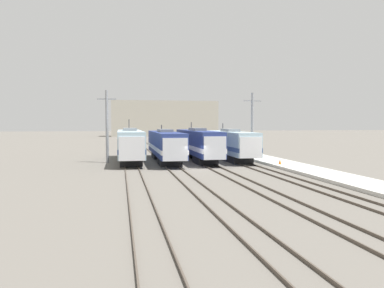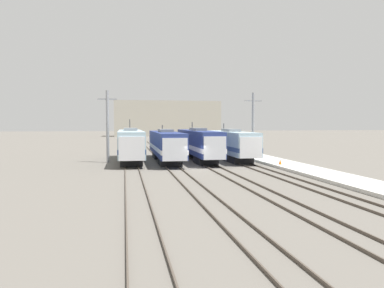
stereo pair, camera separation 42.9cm
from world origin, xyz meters
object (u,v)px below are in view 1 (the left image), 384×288
Objects in this scene: locomotive_center_right at (198,144)px; catenary_tower_right at (252,125)px; traffic_cone at (280,162)px; locomotive_far_left at (130,145)px; locomotive_far_right at (231,144)px; catenary_tower_left at (107,125)px; locomotive_center_left at (165,145)px.

locomotive_center_right is 2.14× the size of catenary_tower_right.
locomotive_center_right is 11.91m from traffic_cone.
locomotive_far_left is 1.04× the size of locomotive_far_right.
catenary_tower_left reaches higher than locomotive_far_right.
locomotive_center_right is at bearing 2.49° from locomotive_far_left.
traffic_cone is (0.26, -8.40, -4.07)m from catenary_tower_right.
catenary_tower_right reaches higher than locomotive_far_right.
locomotive_far_left is at bearing -179.29° from locomotive_far_right.
catenary_tower_right is (11.77, 0.25, 2.53)m from locomotive_center_left.
catenary_tower_left and catenary_tower_right have the same top height.
catenary_tower_left is at bearing -174.48° from locomotive_far_left.
traffic_cone is at bearing -27.73° from locomotive_far_left.
catenary_tower_right is at bearing 91.79° from traffic_cone.
locomotive_far_right is at bearing 1.55° from catenary_tower_left.
locomotive_far_left is 4.50m from locomotive_center_left.
locomotive_center_left is at bearing -6.62° from locomotive_far_left.
catenary_tower_right is at bearing -0.96° from locomotive_far_left.
locomotive_center_right is 12.02m from catenary_tower_left.
locomotive_far_left is 0.89× the size of locomotive_center_right.
locomotive_center_left is at bearing 145.87° from traffic_cone.
locomotive_far_right is at bearing 171.23° from catenary_tower_right.
locomotive_far_right reaches higher than locomotive_center_left.
locomotive_center_right is 4.47m from locomotive_far_right.
locomotive_center_right is 31.87× the size of traffic_cone.
locomotive_center_right is at bearing 3.22° from catenary_tower_left.
locomotive_far_left is 28.50× the size of traffic_cone.
catenary_tower_right is at bearing 0.00° from catenary_tower_left.
catenary_tower_right reaches higher than traffic_cone.
locomotive_center_left is 4.56m from locomotive_center_right.
locomotive_center_right reaches higher than locomotive_far_right.
traffic_cone is at bearing -70.68° from locomotive_far_right.
catenary_tower_right is (7.30, -0.66, 2.46)m from locomotive_center_right.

